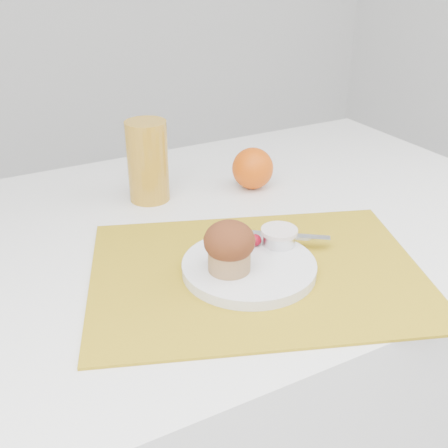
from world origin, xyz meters
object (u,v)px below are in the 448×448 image
orange (253,168)px  muffin (229,246)px  plate (249,267)px  juice_glass (148,161)px  table (229,377)px

orange → muffin: bearing=-126.5°
plate → muffin: 0.06m
juice_glass → muffin: juice_glass is taller
table → orange: bearing=44.1°
muffin → plate: bearing=3.7°
plate → juice_glass: bearing=95.2°
orange → muffin: 0.35m
orange → juice_glass: bearing=167.1°
muffin → juice_glass: bearing=89.0°
table → muffin: size_ratio=15.50×
juice_glass → muffin: 0.33m
table → muffin: (-0.10, -0.18, 0.43)m
juice_glass → muffin: bearing=-91.0°
orange → juice_glass: (-0.21, 0.05, 0.04)m
plate → table: bearing=70.0°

